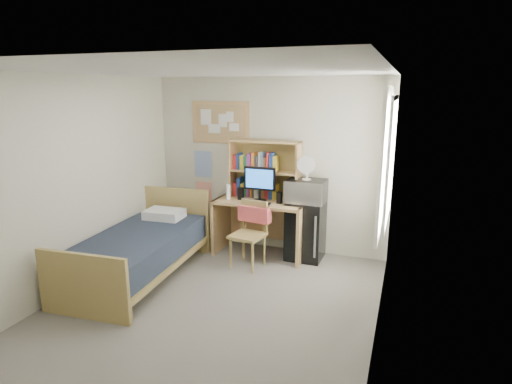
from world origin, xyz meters
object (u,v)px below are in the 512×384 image
(mini_fridge, at_px, (306,230))
(speaker_right, at_px, (279,198))
(microwave, at_px, (306,191))
(desk, at_px, (261,227))
(bed, at_px, (138,256))
(speaker_left, at_px, (241,194))
(monitor, at_px, (260,185))
(desk_chair, at_px, (248,235))
(bulletin_board, at_px, (220,122))
(desk_fan, at_px, (307,169))

(mini_fridge, height_order, speaker_right, speaker_right)
(microwave, bearing_deg, speaker_right, -159.62)
(desk, bearing_deg, speaker_right, -11.31)
(bed, relative_size, speaker_left, 11.99)
(bed, bearing_deg, desk, 42.87)
(mini_fridge, height_order, monitor, monitor)
(bed, bearing_deg, desk_chair, 29.82)
(bulletin_board, relative_size, speaker_left, 5.27)
(microwave, bearing_deg, desk, -173.67)
(speaker_right, height_order, microwave, microwave)
(speaker_left, xyz_separation_m, desk_fan, (0.96, 0.11, 0.41))
(desk_chair, height_order, desk_fan, desk_fan)
(desk_chair, height_order, microwave, microwave)
(bed, bearing_deg, mini_fridge, 32.57)
(desk_chair, height_order, speaker_right, speaker_right)
(mini_fridge, xyz_separation_m, bed, (-1.90, -1.39, -0.14))
(bulletin_board, bearing_deg, speaker_right, -20.43)
(bulletin_board, distance_m, desk, 1.73)
(microwave, bearing_deg, mini_fridge, 90.00)
(mini_fridge, distance_m, bed, 2.36)
(bed, bearing_deg, monitor, 41.55)
(desk_chair, xyz_separation_m, monitor, (0.02, 0.44, 0.62))
(speaker_right, xyz_separation_m, desk_fan, (0.36, 0.12, 0.42))
(bulletin_board, height_order, speaker_left, bulletin_board)
(desk, xyz_separation_m, desk_chair, (-0.02, -0.50, 0.05))
(speaker_left, distance_m, desk_fan, 1.05)
(speaker_right, relative_size, desk_fan, 0.53)
(desk, height_order, mini_fridge, mini_fridge)
(desk, xyz_separation_m, mini_fridge, (0.66, 0.08, 0.01))
(speaker_right, bearing_deg, microwave, 20.23)
(bulletin_board, distance_m, desk_fan, 1.58)
(monitor, distance_m, desk_fan, 0.71)
(desk, bearing_deg, desk_fan, 6.18)
(bed, distance_m, microwave, 2.46)
(speaker_right, xyz_separation_m, microwave, (0.36, 0.12, 0.10))
(monitor, bearing_deg, speaker_left, 180.00)
(desk_chair, distance_m, mini_fridge, 0.90)
(desk_chair, xyz_separation_m, microwave, (0.68, 0.56, 0.56))
(desk, relative_size, microwave, 2.47)
(bulletin_board, bearing_deg, bed, -105.75)
(mini_fridge, xyz_separation_m, monitor, (-0.66, -0.14, 0.65))
(mini_fridge, bearing_deg, speaker_left, -170.87)
(bed, bearing_deg, speaker_right, 35.30)
(bulletin_board, relative_size, microwave, 1.74)
(desk_chair, bearing_deg, bulletin_board, 141.35)
(speaker_left, relative_size, speaker_right, 1.08)
(bulletin_board, distance_m, microwave, 1.72)
(desk_chair, height_order, mini_fridge, desk_chair)
(desk, height_order, desk_chair, desk_chair)
(bed, height_order, speaker_right, speaker_right)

